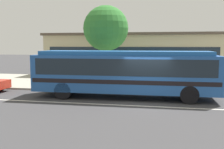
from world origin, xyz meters
TOP-DOWN VIEW (x-y plane):
  - ground_plane at (0.00, 0.00)m, footprint 120.00×120.00m
  - sidewalk_slab at (0.00, 6.56)m, footprint 60.00×8.00m
  - lane_stripe_center at (0.00, -0.80)m, footprint 56.00×0.16m
  - transit_bus at (-1.41, 1.21)m, footprint 10.81×2.70m
  - pedestrian_waiting_near_sign at (-2.55, 4.59)m, footprint 0.48×0.48m
  - pedestrian_walking_along_curb at (2.10, 3.77)m, footprint 0.45×0.45m
  - pedestrian_standing_by_tree at (-5.68, 3.55)m, footprint 0.39×0.39m
  - street_tree_near_stop at (-3.58, 5.81)m, footprint 3.47×3.47m
  - station_building at (-2.26, 13.61)m, footprint 17.44×7.70m

SIDE VIEW (x-z plane):
  - ground_plane at x=0.00m, z-range 0.00..0.00m
  - lane_stripe_center at x=0.00m, z-range 0.00..0.01m
  - sidewalk_slab at x=0.00m, z-range 0.00..0.12m
  - pedestrian_standing_by_tree at x=-5.68m, z-range 0.25..1.88m
  - pedestrian_waiting_near_sign at x=-2.55m, z-range 0.27..1.98m
  - pedestrian_walking_along_curb at x=2.10m, z-range 0.27..2.02m
  - transit_bus at x=-1.41m, z-range 0.23..3.03m
  - station_building at x=-2.26m, z-range 0.01..4.28m
  - street_tree_near_stop at x=-3.58m, z-range 1.37..7.39m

